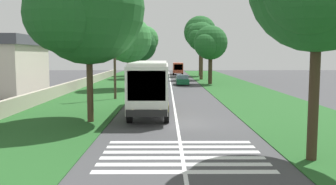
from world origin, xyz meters
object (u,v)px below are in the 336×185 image
(trailing_car_3, at_px, (160,74))
(roadside_tree_right_2, at_px, (201,38))
(utility_pole, at_px, (115,51))
(roadside_tree_right_0, at_px, (199,33))
(roadside_building, at_px, (3,64))
(trailing_car_2, at_px, (160,76))
(coach_bus, at_px, (151,84))
(trailing_minibus_0, at_px, (178,67))
(roadside_tree_left_3, at_px, (86,11))
(roadside_tree_left_2, at_px, (127,41))
(roadside_tree_left_1, at_px, (140,47))
(trailing_car_0, at_px, (159,85))
(roadside_tree_right_3, at_px, (209,44))
(trailing_car_1, at_px, (182,80))
(roadside_tree_left_0, at_px, (143,41))

(trailing_car_3, xyz_separation_m, roadside_tree_right_2, (-4.50, -7.10, 6.49))
(utility_pole, bearing_deg, roadside_tree_right_0, -16.36)
(roadside_building, bearing_deg, trailing_car_2, -37.01)
(coach_bus, height_order, trailing_minibus_0, coach_bus)
(roadside_tree_left_3, relative_size, roadside_tree_right_0, 0.87)
(utility_pole, bearing_deg, roadside_tree_left_2, -0.13)
(roadside_tree_left_1, xyz_separation_m, roadside_tree_right_0, (8.68, -11.33, 2.90))
(roadside_tree_left_3, bearing_deg, trailing_car_2, -5.66)
(trailing_minibus_0, bearing_deg, utility_pole, 170.53)
(roadside_tree_left_3, height_order, roadside_tree_right_0, roadside_tree_right_0)
(trailing_car_2, relative_size, trailing_car_3, 1.00)
(trailing_car_0, xyz_separation_m, roadside_tree_left_2, (1.59, 4.00, 5.27))
(trailing_minibus_0, bearing_deg, roadside_tree_left_3, 172.42)
(roadside_building, bearing_deg, roadside_tree_left_3, -142.82)
(trailing_car_0, distance_m, roadside_tree_left_1, 22.59)
(trailing_car_2, distance_m, roadside_building, 27.55)
(roadside_tree_left_1, distance_m, utility_pole, 30.47)
(coach_bus, height_order, trailing_car_2, coach_bus)
(roadside_tree_left_1, bearing_deg, roadside_tree_left_3, 179.69)
(coach_bus, distance_m, roadside_tree_left_1, 38.99)
(roadside_tree_right_2, distance_m, roadside_tree_right_3, 10.02)
(coach_bus, height_order, roadside_tree_left_3, roadside_tree_left_3)
(trailing_car_2, distance_m, roadside_tree_left_2, 17.68)
(trailing_car_2, bearing_deg, roadside_tree_right_0, -32.13)
(roadside_tree_left_2, bearing_deg, trailing_car_1, -46.59)
(roadside_tree_right_2, relative_size, utility_pole, 1.10)
(utility_pole, bearing_deg, roadside_tree_left_0, -0.38)
(coach_bus, bearing_deg, roadside_tree_left_3, 133.46)
(roadside_tree_right_3, bearing_deg, roadside_building, 118.86)
(roadside_tree_right_0, relative_size, utility_pole, 1.36)
(trailing_car_2, xyz_separation_m, roadside_tree_left_1, (3.63, 3.60, 5.05))
(roadside_tree_left_2, relative_size, utility_pole, 1.01)
(trailing_car_2, height_order, roadside_tree_left_0, roadside_tree_left_0)
(trailing_car_2, distance_m, roadside_tree_right_2, 9.64)
(roadside_tree_right_2, bearing_deg, roadside_tree_left_0, 41.14)
(roadside_tree_left_0, bearing_deg, roadside_tree_right_2, -138.86)
(roadside_tree_left_1, bearing_deg, trailing_car_0, -169.89)
(trailing_car_0, distance_m, roadside_tree_right_2, 21.37)
(trailing_car_0, bearing_deg, roadside_tree_right_0, -13.82)
(roadside_tree_left_3, height_order, utility_pole, roadside_tree_left_3)
(trailing_minibus_0, xyz_separation_m, utility_pole, (-44.50, 7.42, 3.07))
(utility_pole, bearing_deg, roadside_tree_right_3, -31.59)
(roadside_tree_left_2, bearing_deg, roadside_tree_right_2, -31.40)
(roadside_tree_left_2, height_order, roadside_building, roadside_tree_left_2)
(trailing_car_1, height_order, trailing_car_2, same)
(trailing_car_3, xyz_separation_m, utility_pole, (-32.49, 3.69, 3.95))
(roadside_tree_right_3, bearing_deg, roadside_tree_left_3, 159.48)
(roadside_tree_left_3, bearing_deg, roadside_tree_right_2, -15.26)
(roadside_tree_left_2, bearing_deg, roadside_tree_right_3, -55.22)
(roadside_tree_left_2, bearing_deg, trailing_minibus_0, -12.23)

